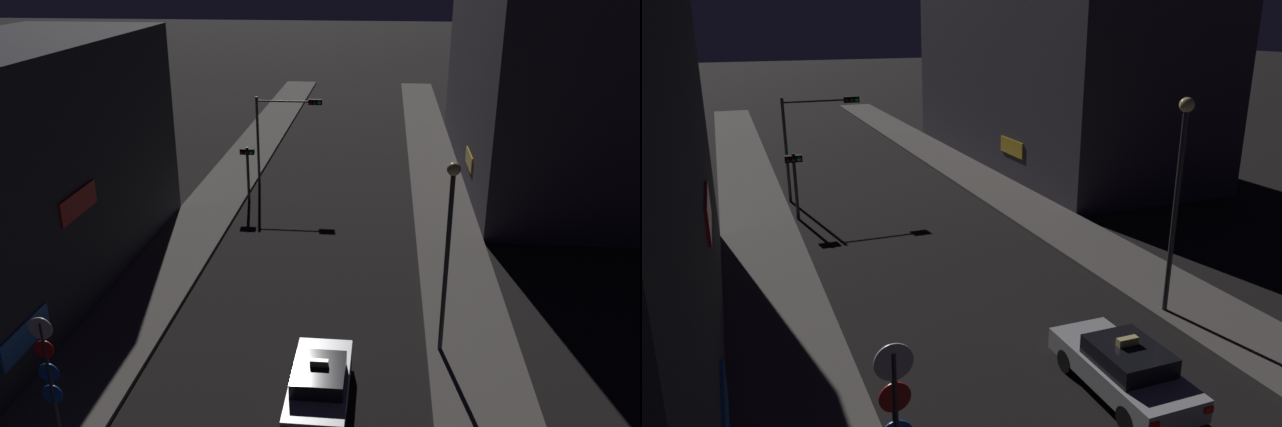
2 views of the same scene
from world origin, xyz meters
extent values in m
cube|color=#5B5651|center=(-6.45, 32.06, 0.08)|extent=(3.29, 68.12, 0.17)
cube|color=#5B5651|center=(6.45, 32.06, 0.08)|extent=(3.29, 68.12, 0.17)
cube|color=#337FE5|center=(-8.06, 9.33, 1.81)|extent=(0.08, 2.80, 0.90)
cube|color=red|center=(-8.06, 13.93, 4.62)|extent=(0.08, 2.80, 0.90)
cube|color=#3D3842|center=(13.14, 34.48, 5.83)|extent=(10.09, 24.06, 11.66)
cube|color=yellow|center=(8.06, 29.67, 2.10)|extent=(0.08, 2.80, 0.90)
cube|color=#B7B7BC|center=(1.33, 9.33, 0.62)|extent=(1.80, 4.40, 0.60)
cube|color=black|center=(1.33, 9.13, 1.17)|extent=(1.58, 1.98, 0.50)
cube|color=red|center=(0.58, 7.11, 0.72)|extent=(0.24, 0.06, 0.16)
cube|color=red|center=(2.08, 7.11, 0.72)|extent=(0.24, 0.06, 0.16)
cylinder|color=black|center=(0.53, 10.69, 0.32)|extent=(0.22, 0.64, 0.64)
cylinder|color=black|center=(2.13, 10.69, 0.32)|extent=(0.22, 0.64, 0.64)
cylinder|color=black|center=(0.53, 7.96, 0.32)|extent=(0.22, 0.64, 0.64)
cylinder|color=black|center=(2.13, 7.96, 0.32)|extent=(0.22, 0.64, 0.64)
cube|color=#F4E08C|center=(1.33, 9.23, 1.52)|extent=(0.56, 0.18, 0.20)
cylinder|color=#2D2D33|center=(-4.56, 30.22, 2.72)|extent=(0.16, 0.16, 5.45)
cylinder|color=#2D2D33|center=(-2.80, 30.22, 5.20)|extent=(3.51, 0.10, 0.10)
cube|color=black|center=(-1.05, 30.22, 5.20)|extent=(0.80, 0.28, 0.32)
sphere|color=#3F0C0C|center=(-1.30, 30.05, 5.20)|extent=(0.20, 0.20, 0.20)
sphere|color=#3F2D0C|center=(-1.05, 30.05, 5.20)|extent=(0.20, 0.20, 0.20)
sphere|color=#19E54C|center=(-0.80, 30.05, 5.20)|extent=(0.20, 0.20, 0.20)
cylinder|color=#2D2D33|center=(-4.56, 27.06, 1.61)|extent=(0.16, 0.16, 3.22)
cube|color=black|center=(-4.56, 27.06, 2.97)|extent=(0.80, 0.28, 0.32)
sphere|color=#3F0C0C|center=(-4.80, 26.89, 2.97)|extent=(0.20, 0.20, 0.20)
sphere|color=#3F2D0C|center=(-4.56, 26.89, 2.97)|extent=(0.20, 0.20, 0.20)
sphere|color=#19E54C|center=(-4.31, 26.89, 2.97)|extent=(0.20, 0.20, 0.20)
cylinder|color=white|center=(-5.46, 6.09, 4.22)|extent=(0.63, 0.03, 0.63)
cylinder|color=red|center=(-5.46, 6.09, 3.60)|extent=(0.52, 0.03, 0.52)
cylinder|color=#2D2D33|center=(5.27, 12.48, 3.37)|extent=(0.16, 0.16, 6.41)
sphere|color=#F4D88C|center=(5.27, 12.48, 6.79)|extent=(0.44, 0.44, 0.44)
camera|label=1|loc=(3.02, -7.31, 12.89)|focal=36.26mm
camera|label=2|loc=(-7.49, -1.86, 9.17)|focal=34.31mm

